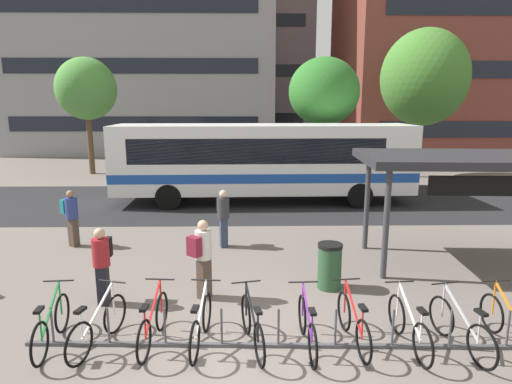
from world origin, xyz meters
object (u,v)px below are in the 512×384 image
(city_bus, at_px, (265,160))
(trash_bin, at_px, (330,266))
(transit_shelter, at_px, (474,163))
(commuter_black_pack_3, at_px, (223,214))
(parked_bicycle_white_1, at_px, (98,326))
(parked_bicycle_purple_5, at_px, (307,327))
(parked_bicycle_black_4, at_px, (252,327))
(commuter_maroon_pack_1, at_px, (202,254))
(commuter_black_pack_4, at_px, (102,260))
(parked_bicycle_white_3, at_px, (201,325))
(parked_bicycle_green_0, at_px, (51,326))
(street_tree_0, at_px, (86,89))
(street_tree_1, at_px, (324,92))
(street_tree_2, at_px, (424,78))
(parked_bicycle_white_7, at_px, (409,327))
(parked_bicycle_silver_8, at_px, (461,329))
(commuter_teal_pack_2, at_px, (71,214))
(parked_bicycle_red_6, at_px, (353,324))
(parked_bicycle_red_2, at_px, (153,324))
(parked_bicycle_orange_9, at_px, (510,326))

(city_bus, bearing_deg, trash_bin, -83.60)
(transit_shelter, relative_size, commuter_black_pack_3, 3.37)
(parked_bicycle_white_1, relative_size, parked_bicycle_purple_5, 0.97)
(trash_bin, bearing_deg, parked_bicycle_black_4, -126.05)
(commuter_maroon_pack_1, relative_size, commuter_black_pack_3, 1.03)
(commuter_black_pack_4, bearing_deg, parked_bicycle_white_3, 51.39)
(city_bus, bearing_deg, commuter_black_pack_3, -104.91)
(parked_bicycle_black_4, bearing_deg, parked_bicycle_green_0, 76.21)
(street_tree_0, distance_m, street_tree_1, 13.48)
(parked_bicycle_green_0, relative_size, street_tree_2, 0.22)
(parked_bicycle_white_7, xyz_separation_m, parked_bicycle_silver_8, (0.84, -0.07, 0.00))
(commuter_teal_pack_2, relative_size, street_tree_1, 0.27)
(parked_bicycle_white_7, relative_size, trash_bin, 1.67)
(street_tree_0, bearing_deg, parked_bicycle_white_1, -70.34)
(parked_bicycle_white_1, xyz_separation_m, parked_bicycle_purple_5, (3.50, -0.10, 0.00))
(parked_bicycle_white_7, relative_size, commuter_black_pack_3, 1.04)
(parked_bicycle_white_3, relative_size, parked_bicycle_red_6, 1.00)
(parked_bicycle_silver_8, relative_size, transit_shelter, 0.30)
(parked_bicycle_green_0, height_order, commuter_maroon_pack_1, commuter_maroon_pack_1)
(commuter_black_pack_3, bearing_deg, parked_bicycle_red_6, 11.61)
(parked_bicycle_white_1, height_order, street_tree_2, street_tree_2)
(commuter_black_pack_3, bearing_deg, parked_bicycle_red_2, -23.80)
(parked_bicycle_orange_9, relative_size, street_tree_0, 0.26)
(trash_bin, height_order, street_tree_1, street_tree_1)
(parked_bicycle_white_3, distance_m, street_tree_0, 20.70)
(parked_bicycle_silver_8, distance_m, street_tree_1, 14.57)
(parked_bicycle_white_3, xyz_separation_m, trash_bin, (2.60, 2.30, 0.13))
(commuter_maroon_pack_1, height_order, trash_bin, commuter_maroon_pack_1)
(parked_bicycle_black_4, distance_m, commuter_black_pack_3, 5.38)
(street_tree_0, bearing_deg, parked_bicycle_silver_8, -55.86)
(parked_bicycle_silver_8, bearing_deg, commuter_black_pack_3, 27.07)
(parked_bicycle_purple_5, xyz_separation_m, commuter_black_pack_4, (-3.95, 1.76, 0.55))
(parked_bicycle_red_2, bearing_deg, parked_bicycle_silver_8, -88.08)
(transit_shelter, bearing_deg, city_bus, 127.82)
(parked_bicycle_green_0, relative_size, commuter_teal_pack_2, 1.05)
(parked_bicycle_red_6, distance_m, transit_shelter, 5.75)
(parked_bicycle_silver_8, distance_m, commuter_teal_pack_2, 10.22)
(parked_bicycle_silver_8, bearing_deg, parked_bicycle_orange_9, -96.13)
(parked_bicycle_green_0, distance_m, street_tree_0, 19.81)
(trash_bin, bearing_deg, parked_bicycle_orange_9, -43.04)
(city_bus, xyz_separation_m, parked_bicycle_white_7, (2.00, -10.99, -1.39))
(parked_bicycle_white_3, bearing_deg, city_bus, -2.18)
(parked_bicycle_black_4, bearing_deg, parked_bicycle_orange_9, -102.72)
(parked_bicycle_white_1, height_order, parked_bicycle_purple_5, same)
(parked_bicycle_purple_5, xyz_separation_m, parked_bicycle_silver_8, (2.54, -0.08, 0.00))
(commuter_maroon_pack_1, distance_m, trash_bin, 2.83)
(parked_bicycle_orange_9, distance_m, street_tree_0, 23.38)
(parked_bicycle_silver_8, height_order, commuter_maroon_pack_1, commuter_maroon_pack_1)
(trash_bin, height_order, street_tree_0, street_tree_0)
(parked_bicycle_black_4, xyz_separation_m, parked_bicycle_silver_8, (3.46, -0.12, 0.00))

